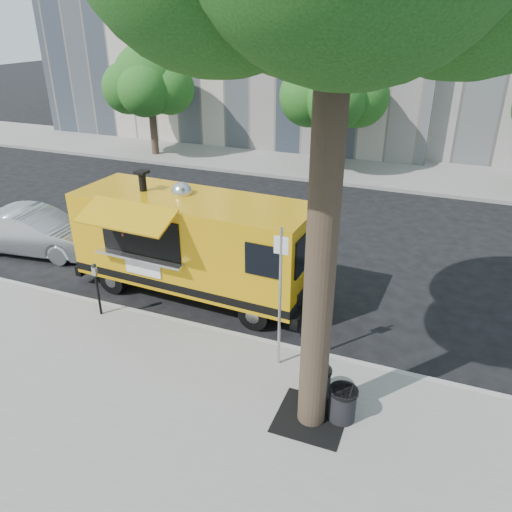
{
  "coord_description": "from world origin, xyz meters",
  "views": [
    {
      "loc": [
        4.17,
        -9.38,
        6.57
      ],
      "look_at": [
        0.44,
        0.0,
        1.69
      ],
      "focal_mm": 35.0,
      "sensor_mm": 36.0,
      "label": 1
    }
  ],
  "objects_px": {
    "sedan": "(35,231)",
    "far_tree_b": "(334,86)",
    "food_truck": "(192,243)",
    "parking_meter": "(97,283)",
    "trash_bin_left": "(318,381)",
    "sign_post": "(280,291)",
    "trash_bin_right": "(342,403)",
    "far_tree_a": "(149,79)"
  },
  "relations": [
    {
      "from": "sedan",
      "to": "far_tree_b",
      "type": "bearing_deg",
      "value": -35.19
    },
    {
      "from": "far_tree_b",
      "to": "sedan",
      "type": "relative_size",
      "value": 1.32
    },
    {
      "from": "food_truck",
      "to": "parking_meter",
      "type": "bearing_deg",
      "value": -124.9
    },
    {
      "from": "food_truck",
      "to": "trash_bin_left",
      "type": "bearing_deg",
      "value": -31.35
    },
    {
      "from": "sign_post",
      "to": "trash_bin_left",
      "type": "xyz_separation_m",
      "value": [
        1.0,
        -0.63,
        -1.38
      ]
    },
    {
      "from": "trash_bin_right",
      "to": "parking_meter",
      "type": "bearing_deg",
      "value": 168.39
    },
    {
      "from": "parking_meter",
      "to": "food_truck",
      "type": "relative_size",
      "value": 0.21
    },
    {
      "from": "sign_post",
      "to": "trash_bin_right",
      "type": "distance_m",
      "value": 2.31
    },
    {
      "from": "sign_post",
      "to": "far_tree_a",
      "type": "bearing_deg",
      "value": 129.83
    },
    {
      "from": "parking_meter",
      "to": "food_truck",
      "type": "distance_m",
      "value": 2.48
    },
    {
      "from": "sign_post",
      "to": "trash_bin_right",
      "type": "height_order",
      "value": "sign_post"
    },
    {
      "from": "food_truck",
      "to": "trash_bin_right",
      "type": "xyz_separation_m",
      "value": [
        4.61,
        -3.18,
        -0.97
      ]
    },
    {
      "from": "trash_bin_right",
      "to": "food_truck",
      "type": "bearing_deg",
      "value": 145.44
    },
    {
      "from": "trash_bin_left",
      "to": "trash_bin_right",
      "type": "relative_size",
      "value": 0.94
    },
    {
      "from": "trash_bin_right",
      "to": "trash_bin_left",
      "type": "bearing_deg",
      "value": 142.48
    },
    {
      "from": "parking_meter",
      "to": "sedan",
      "type": "xyz_separation_m",
      "value": [
        -4.19,
        2.4,
        -0.3
      ]
    },
    {
      "from": "food_truck",
      "to": "trash_bin_left",
      "type": "relative_size",
      "value": 10.81
    },
    {
      "from": "food_truck",
      "to": "sedan",
      "type": "distance_m",
      "value": 5.74
    },
    {
      "from": "food_truck",
      "to": "sign_post",
      "type": "bearing_deg",
      "value": -31.92
    },
    {
      "from": "far_tree_a",
      "to": "trash_bin_right",
      "type": "relative_size",
      "value": 8.55
    },
    {
      "from": "parking_meter",
      "to": "far_tree_a",
      "type": "bearing_deg",
      "value": 117.15
    },
    {
      "from": "parking_meter",
      "to": "sedan",
      "type": "bearing_deg",
      "value": 150.2
    },
    {
      "from": "far_tree_b",
      "to": "trash_bin_right",
      "type": "height_order",
      "value": "far_tree_b"
    },
    {
      "from": "sign_post",
      "to": "food_truck",
      "type": "height_order",
      "value": "sign_post"
    },
    {
      "from": "far_tree_b",
      "to": "parking_meter",
      "type": "relative_size",
      "value": 4.12
    },
    {
      "from": "trash_bin_left",
      "to": "trash_bin_right",
      "type": "distance_m",
      "value": 0.69
    },
    {
      "from": "far_tree_b",
      "to": "food_truck",
      "type": "xyz_separation_m",
      "value": [
        -0.51,
        -12.13,
        -2.38
      ]
    },
    {
      "from": "trash_bin_left",
      "to": "trash_bin_right",
      "type": "height_order",
      "value": "trash_bin_right"
    },
    {
      "from": "far_tree_a",
      "to": "food_truck",
      "type": "distance_m",
      "value": 14.66
    },
    {
      "from": "sign_post",
      "to": "trash_bin_right",
      "type": "xyz_separation_m",
      "value": [
        1.55,
        -1.05,
        -1.36
      ]
    },
    {
      "from": "sedan",
      "to": "trash_bin_right",
      "type": "distance_m",
      "value": 10.91
    },
    {
      "from": "trash_bin_left",
      "to": "parking_meter",
      "type": "bearing_deg",
      "value": 171.48
    },
    {
      "from": "sedan",
      "to": "trash_bin_left",
      "type": "relative_size",
      "value": 7.02
    },
    {
      "from": "sign_post",
      "to": "sedan",
      "type": "xyz_separation_m",
      "value": [
        -8.74,
        2.6,
        -1.16
      ]
    },
    {
      "from": "far_tree_a",
      "to": "sedan",
      "type": "xyz_separation_m",
      "value": [
        2.81,
        -11.25,
        -3.09
      ]
    },
    {
      "from": "sedan",
      "to": "far_tree_a",
      "type": "bearing_deg",
      "value": 6.81
    },
    {
      "from": "trash_bin_left",
      "to": "trash_bin_right",
      "type": "xyz_separation_m",
      "value": [
        0.55,
        -0.42,
        0.02
      ]
    },
    {
      "from": "food_truck",
      "to": "far_tree_b",
      "type": "bearing_deg",
      "value": 90.37
    },
    {
      "from": "far_tree_a",
      "to": "sign_post",
      "type": "height_order",
      "value": "far_tree_a"
    },
    {
      "from": "sedan",
      "to": "trash_bin_left",
      "type": "height_order",
      "value": "sedan"
    },
    {
      "from": "sign_post",
      "to": "food_truck",
      "type": "relative_size",
      "value": 0.47
    },
    {
      "from": "trash_bin_right",
      "to": "sign_post",
      "type": "bearing_deg",
      "value": 145.74
    }
  ]
}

